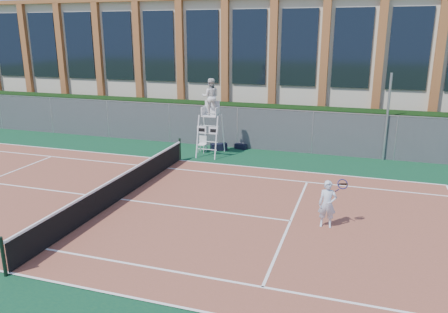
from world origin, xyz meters
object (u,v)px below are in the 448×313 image
(umpire_chair, at_px, (211,99))
(plastic_chair, at_px, (202,143))
(steel_pole, at_px, (387,118))
(tennis_player, at_px, (328,204))

(umpire_chair, height_order, plastic_chair, umpire_chair)
(steel_pole, distance_m, tennis_player, 9.08)
(steel_pole, relative_size, plastic_chair, 4.98)
(umpire_chair, distance_m, plastic_chair, 2.46)
(steel_pole, distance_m, umpire_chair, 8.60)
(plastic_chair, bearing_deg, tennis_player, -46.56)
(umpire_chair, xyz_separation_m, tennis_player, (6.45, -7.12, -2.07))
(plastic_chair, xyz_separation_m, tennis_player, (7.04, -7.43, 0.30))
(umpire_chair, xyz_separation_m, plastic_chair, (-0.59, 0.31, -2.37))
(umpire_chair, bearing_deg, plastic_chair, 151.88)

